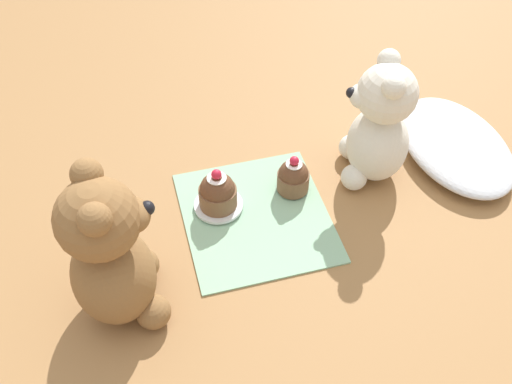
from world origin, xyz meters
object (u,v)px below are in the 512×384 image
at_px(cupcake_near_cream_bear, 293,177).
at_px(saucer_plate, 219,205).
at_px(teddy_bear_cream, 379,126).
at_px(teddy_bear_tan, 111,255).
at_px(cupcake_near_tan_bear, 218,192).

xyz_separation_m(cupcake_near_cream_bear, saucer_plate, (0.01, -0.12, -0.02)).
distance_m(teddy_bear_cream, teddy_bear_tan, 0.44).
bearing_deg(teddy_bear_tan, saucer_plate, -52.43).
xyz_separation_m(cupcake_near_cream_bear, cupcake_near_tan_bear, (0.01, -0.12, 0.01)).
bearing_deg(cupcake_near_tan_bear, saucer_plate, 90.00).
xyz_separation_m(teddy_bear_cream, teddy_bear_tan, (0.15, -0.41, 0.01)).
bearing_deg(cupcake_near_tan_bear, cupcake_near_cream_bear, 93.20).
xyz_separation_m(teddy_bear_tan, cupcake_near_tan_bear, (-0.13, 0.16, -0.07)).
distance_m(saucer_plate, cupcake_near_tan_bear, 0.03).
distance_m(teddy_bear_cream, cupcake_near_tan_bear, 0.26).
height_order(teddy_bear_tan, cupcake_near_cream_bear, teddy_bear_tan).
bearing_deg(saucer_plate, cupcake_near_cream_bear, 93.20).
height_order(teddy_bear_cream, cupcake_near_tan_bear, teddy_bear_cream).
height_order(teddy_bear_tan, saucer_plate, teddy_bear_tan).
bearing_deg(saucer_plate, teddy_bear_cream, 93.28).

